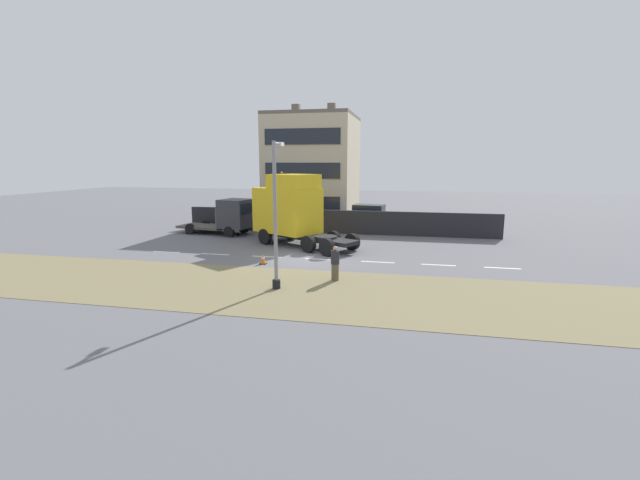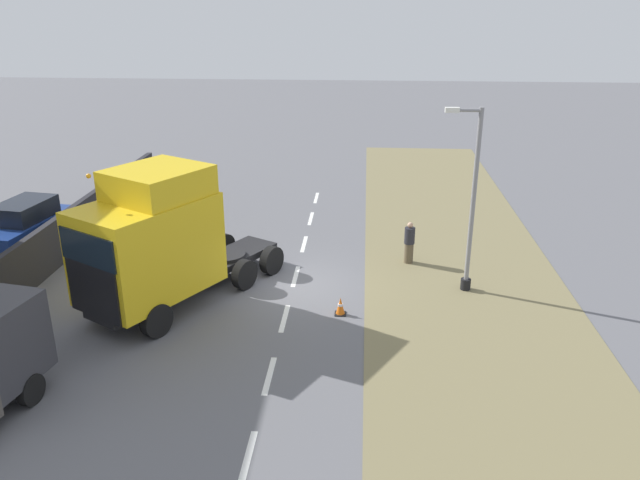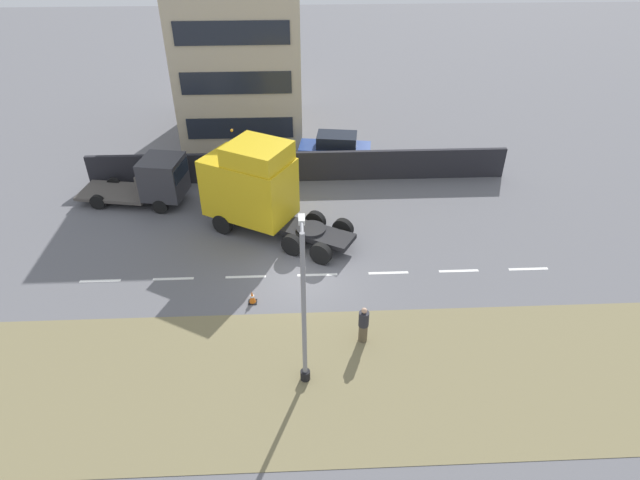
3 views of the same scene
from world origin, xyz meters
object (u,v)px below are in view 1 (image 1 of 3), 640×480
Objects in this scene: lamp_post at (276,223)px; traffic_cone_lead at (263,259)px; lorry_cab at (291,209)px; pedestrian at (335,264)px; parked_car at (368,218)px; flatbed_truck at (231,216)px.

traffic_cone_lead is (4.14, 2.12, -2.55)m from lamp_post.
pedestrian is (-8.15, -4.45, -1.54)m from lorry_cab.
lorry_cab is at bearing 12.62° from lamp_post.
parked_car is (6.71, -4.40, -1.31)m from lorry_cab.
parked_car is 14.86m from pedestrian.
flatbed_truck is at bearing 42.39° from pedestrian.
traffic_cone_lead is at bearing 61.12° from pedestrian.
pedestrian is 2.80× the size of traffic_cone_lead.
lorry_cab is at bearing 0.98° from traffic_cone_lead.
parked_car is at bearing 0.20° from pedestrian.
flatbed_truck reaches higher than parked_car.
flatbed_truck is 14.80m from lamp_post.
parked_car is at bearing -19.06° from traffic_cone_lead.
parked_car is 7.71× the size of traffic_cone_lead.
flatbed_truck is 10.16m from traffic_cone_lead.
parked_car reaches higher than traffic_cone_lead.
parked_car is 13.20m from traffic_cone_lead.
lamp_post is 3.84× the size of pedestrian.
lamp_post is at bearing 127.81° from pedestrian.
traffic_cone_lead is at bearing 43.37° from flatbed_truck.
lorry_cab is 10.15m from lamp_post.
traffic_cone_lead is (2.40, 4.36, -0.51)m from pedestrian.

